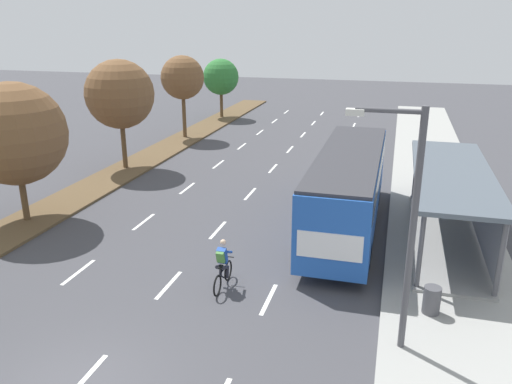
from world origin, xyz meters
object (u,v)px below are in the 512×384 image
bus (348,183)px  median_tree_second (14,134)px  streetlight (406,216)px  median_tree_third (120,94)px  trash_bin (432,300)px  cyclist (223,266)px  median_tree_fourth (182,78)px  bus_shelter (457,199)px  median_tree_fifth (221,77)px

bus → median_tree_second: bearing=-167.8°
streetlight → median_tree_third: bearing=138.6°
streetlight → trash_bin: (1.03, 1.96, -3.31)m
bus → streetlight: streetlight is taller
median_tree_third → trash_bin: median_tree_third is taller
bus → cyclist: size_ratio=6.20×
median_tree_third → median_tree_fourth: size_ratio=1.06×
bus → median_tree_fourth: (-13.67, 14.66, 2.45)m
bus → median_tree_third: median_tree_third is taller
streetlight → trash_bin: streetlight is taller
bus_shelter → median_tree_second: 18.35m
streetlight → bus: bearing=104.7°
median_tree_fifth → bus: bearing=-59.6°
median_tree_fourth → median_tree_fifth: size_ratio=1.16×
median_tree_second → median_tree_fourth: bearing=89.7°
median_tree_fourth → streetlight: streetlight is taller
trash_bin → bus: bearing=117.0°
bus → median_tree_fifth: median_tree_fifth is taller
bus_shelter → trash_bin: 6.21m
trash_bin → cyclist: bearing=179.8°
median_tree_second → median_tree_fifth: 26.46m
cyclist → streetlight: streetlight is taller
streetlight → trash_bin: size_ratio=7.65×
bus_shelter → median_tree_fourth: bearing=140.2°
bus_shelter → median_tree_third: size_ratio=1.59×
bus → median_tree_second: median_tree_second is taller
bus_shelter → trash_bin: bearing=-100.2°
bus → cyclist: bearing=-118.6°
median_tree_third → streetlight: size_ratio=0.98×
median_tree_third → streetlight: bearing=-41.4°
median_tree_third → trash_bin: 21.22m
median_tree_second → median_tree_third: (-0.03, 8.82, 0.49)m
bus_shelter → trash_bin: (-1.08, -5.98, -1.29)m
bus_shelter → median_tree_fifth: size_ratio=1.94×
bus_shelter → median_tree_fourth: median_tree_fourth is taller
streetlight → trash_bin: bearing=62.2°
cyclist → median_tree_second: bearing=162.4°
median_tree_fourth → trash_bin: median_tree_fourth is taller
bus_shelter → bus: size_ratio=0.89×
median_tree_fourth → bus_shelter: bearing=-39.8°
bus → trash_bin: size_ratio=13.28×
median_tree_third → median_tree_fifth: size_ratio=1.23×
bus → trash_bin: bus is taller
median_tree_fifth → median_tree_third: bearing=-90.0°
bus_shelter → median_tree_second: (-18.03, -2.68, 2.11)m
bus → median_tree_fifth: size_ratio=2.18×
median_tree_third → streetlight: 21.28m
cyclist → median_tree_fifth: size_ratio=0.35×
streetlight → trash_bin: 3.99m
bus → median_tree_third: bearing=157.0°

